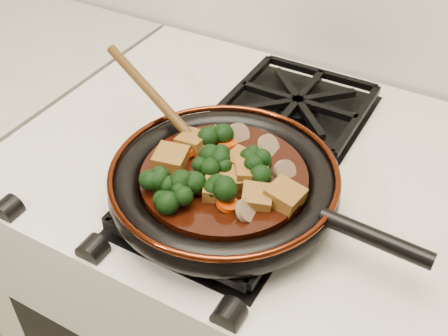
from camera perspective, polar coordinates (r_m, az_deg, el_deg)
The scene contains 34 objects.
stove at distance 1.21m, azimuth 2.77°, elevation -15.57°, with size 0.76×0.60×0.90m, color beige.
burner_grate_front at distance 0.77m, azimuth -0.93°, elevation -3.87°, with size 0.23×0.23×0.03m, color black, non-canonical shape.
burner_grate_back at distance 0.97m, azimuth 7.46°, elevation 6.31°, with size 0.23×0.23×0.03m, color black, non-canonical shape.
skillet at distance 0.76m, azimuth 0.15°, elevation -1.55°, with size 0.44×0.31×0.05m.
braising_sauce at distance 0.76m, azimuth 0.00°, elevation -1.20°, with size 0.23×0.23×0.02m, color black.
tofu_cube_0 at distance 0.73m, azimuth 0.96°, elevation -1.16°, with size 0.04×0.04×0.02m, color brown.
tofu_cube_1 at distance 0.77m, azimuth -5.40°, elevation 0.93°, with size 0.04×0.04×0.02m, color brown.
tofu_cube_2 at distance 0.71m, azimuth 3.33°, elevation -3.02°, with size 0.04×0.04×0.02m, color brown.
tofu_cube_3 at distance 0.79m, azimuth -3.14°, elevation 2.67°, with size 0.04×0.04×0.02m, color brown.
tofu_cube_4 at distance 0.72m, azimuth -0.44°, elevation -2.27°, with size 0.04×0.04×0.02m, color brown.
tofu_cube_5 at distance 0.74m, azimuth 2.78°, elevation -0.59°, with size 0.04×0.04×0.02m, color brown.
tofu_cube_6 at distance 0.76m, azimuth 1.73°, elevation 0.59°, with size 0.04×0.04×0.02m, color brown.
tofu_cube_7 at distance 0.71m, azimuth 6.18°, elevation -2.87°, with size 0.04×0.04×0.02m, color brown.
broccoli_floret_0 at distance 0.73m, azimuth -6.44°, elevation -1.61°, with size 0.06×0.06×0.05m, color black, non-canonical shape.
broccoli_floret_1 at distance 0.71m, azimuth 0.15°, elevation -1.92°, with size 0.06×0.06×0.06m, color black, non-canonical shape.
broccoli_floret_2 at distance 0.75m, azimuth -0.69°, elevation 0.42°, with size 0.06×0.06×0.05m, color black, non-canonical shape.
broccoli_floret_3 at distance 0.74m, azimuth -1.26°, elevation 0.11°, with size 0.06×0.06×0.06m, color black, non-canonical shape.
broccoli_floret_4 at distance 0.70m, azimuth -5.12°, elevation -3.29°, with size 0.06×0.06×0.05m, color black, non-canonical shape.
broccoli_floret_5 at distance 0.72m, azimuth -4.21°, elevation -1.83°, with size 0.06×0.06×0.06m, color black, non-canonical shape.
broccoli_floret_6 at distance 0.74m, azimuth 3.20°, elevation -0.08°, with size 0.06×0.06×0.06m, color black, non-canonical shape.
broccoli_floret_7 at distance 0.80m, azimuth -0.99°, elevation 3.17°, with size 0.06×0.06×0.05m, color black, non-canonical shape.
broccoli_floret_8 at distance 0.76m, azimuth 3.13°, elevation 0.71°, with size 0.06×0.06×0.05m, color black, non-canonical shape.
carrot_coin_0 at distance 0.70m, azimuth 0.37°, elevation -3.65°, with size 0.03×0.03×0.01m, color #BA3205.
carrot_coin_1 at distance 0.79m, azimuth 0.41°, elevation 2.39°, with size 0.03×0.03×0.01m, color #BA3205.
carrot_coin_2 at distance 0.73m, azimuth -2.18°, elevation -1.68°, with size 0.03×0.03×0.01m, color #BA3205.
carrot_coin_3 at distance 0.71m, azimuth -5.73°, elevation -3.09°, with size 0.03×0.03×0.01m, color #BA3205.
carrot_coin_4 at distance 0.73m, azimuth -5.52°, elevation -1.78°, with size 0.03×0.03×0.01m, color #BA3205.
carrot_coin_5 at distance 0.78m, azimuth -3.97°, elevation 1.64°, with size 0.03×0.03×0.01m, color #BA3205.
mushroom_slice_0 at distance 0.69m, azimuth 2.26°, elevation -4.36°, with size 0.03×0.03×0.01m, color #7D6348.
mushroom_slice_1 at distance 0.75m, azimuth 6.19°, elevation -0.34°, with size 0.03×0.03×0.01m, color #7D6348.
mushroom_slice_2 at distance 0.81m, azimuth 1.43°, elevation 3.40°, with size 0.03×0.03×0.01m, color #7D6348.
mushroom_slice_3 at distance 0.79m, azimuth 4.57°, elevation 2.19°, with size 0.04×0.04×0.01m, color #7D6348.
mushroom_slice_4 at distance 0.81m, azimuth -0.31°, elevation 3.51°, with size 0.03×0.03×0.01m, color #7D6348.
wooden_spoon at distance 0.82m, azimuth -5.31°, elevation 5.30°, with size 0.14×0.07×0.22m.
Camera 1 is at (0.28, 1.08, 1.45)m, focal length 45.00 mm.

